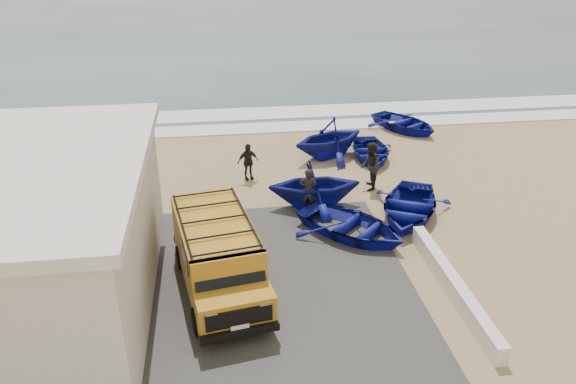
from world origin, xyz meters
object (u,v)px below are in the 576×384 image
van (218,254)px  boat_near_left (351,226)px  boat_far_right (404,123)px  boat_mid_left (314,184)px  boat_far_left (329,138)px  parapet (453,285)px  boat_mid_right (370,151)px  fisherman_middle (370,166)px  fisherman_front (308,191)px  fisherman_back (248,162)px  boat_near_right (409,206)px

van → boat_near_left: van is taller
boat_far_right → boat_mid_left: bearing=-158.5°
boat_far_left → boat_far_right: bearing=98.6°
van → boat_far_right: (9.71, 12.59, -0.78)m
parapet → boat_near_left: boat_near_left is taller
parapet → boat_far_left: size_ratio=1.70×
boat_mid_right → fisherman_middle: fisherman_middle is taller
fisherman_front → fisherman_middle: size_ratio=0.89×
boat_far_left → fisherman_front: size_ratio=2.04×
parapet → boat_mid_left: 6.70m
van → boat_mid_left: size_ratio=1.57×
van → boat_near_left: 5.15m
fisherman_front → fisherman_back: (-1.96, 3.24, -0.09)m
parapet → boat_mid_right: boat_mid_right is taller
boat_near_right → fisherman_back: 6.86m
boat_mid_left → boat_far_left: boat_far_left is taller
boat_far_right → van: bearing=-158.2°
boat_near_right → boat_far_left: boat_far_left is taller
boat_near_left → boat_mid_right: size_ratio=1.15×
van → boat_far_left: bearing=52.0°
fisherman_middle → fisherman_back: fisherman_middle is taller
boat_near_left → fisherman_back: bearing=77.0°
fisherman_back → fisherman_middle: bearing=-37.2°
parapet → boat_near_right: 4.69m
boat_near_right → fisherman_front: 3.66m
boat_mid_right → parapet: bearing=-87.1°
boat_near_right → boat_mid_right: (0.11, 5.60, -0.06)m
boat_near_right → boat_far_left: 6.31m
fisherman_middle → boat_mid_right: bearing=177.5°
boat_mid_left → fisherman_back: boat_mid_left is taller
boat_far_left → boat_mid_left: bearing=-42.5°
boat_far_left → boat_near_right: bearing=-9.1°
van → boat_mid_left: bearing=43.2°
boat_far_right → fisherman_middle: size_ratio=1.95×
van → boat_near_right: van is taller
boat_near_right → fisherman_middle: (-0.78, 2.51, 0.56)m
boat_far_left → parapet: bearing=-17.1°
parapet → fisherman_middle: bearing=94.3°
boat_near_left → boat_near_right: bearing=-18.9°
fisherman_front → boat_near_right: bearing=177.6°
boat_near_right → boat_far_right: bearing=99.3°
boat_far_right → fisherman_back: fisherman_back is taller
fisherman_front → boat_mid_left: bearing=-114.3°
boat_near_left → boat_mid_left: bearing=65.4°
van → fisherman_back: van is taller
parapet → fisherman_middle: 7.24m
fisherman_front → fisherman_back: 3.79m
boat_near_right → fisherman_back: bearing=170.1°
boat_mid_left → boat_mid_right: (3.33, 4.31, -0.54)m
boat_mid_left → fisherman_back: bearing=39.3°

